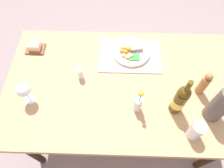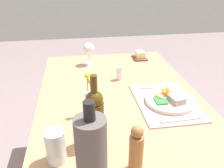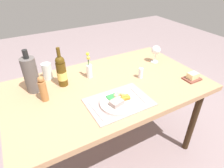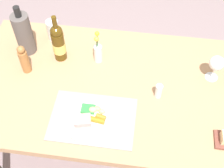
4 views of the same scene
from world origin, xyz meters
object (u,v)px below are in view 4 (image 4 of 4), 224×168
object	(u,v)px
water_tumbler	(53,31)
cooler_bottle	(24,34)
wine_glass	(217,64)
dining_table	(108,93)
knife	(124,123)
salt_shaker	(159,91)
dinner_plate	(90,120)
flower_vase	(98,51)
pepper_mill	(24,60)
fork	(58,117)
wine_bottle	(58,43)

from	to	relation	value
water_tumbler	cooler_bottle	world-z (taller)	cooler_bottle
wine_glass	dining_table	bearing A→B (deg)	-166.72
knife	salt_shaker	bearing A→B (deg)	54.08
salt_shaker	dining_table	bearing A→B (deg)	172.59
water_tumbler	dinner_plate	bearing A→B (deg)	-59.90
flower_vase	pepper_mill	distance (m)	0.41
dinner_plate	pepper_mill	bearing A→B (deg)	145.31
cooler_bottle	fork	bearing A→B (deg)	-56.41
pepper_mill	wine_bottle	size ratio (longest dim) A/B	0.62
wine_bottle	salt_shaker	bearing A→B (deg)	-19.44
dining_table	knife	distance (m)	0.27
wine_bottle	dinner_plate	bearing A→B (deg)	-58.82
cooler_bottle	pepper_mill	bearing A→B (deg)	-75.20
salt_shaker	cooler_bottle	xyz separation A→B (m)	(-0.79, 0.23, 0.09)
water_tumbler	wine_glass	distance (m)	0.97
wine_bottle	knife	bearing A→B (deg)	-43.63
dining_table	water_tumbler	bearing A→B (deg)	139.89
fork	flower_vase	size ratio (longest dim) A/B	0.95
dining_table	wine_bottle	bearing A→B (deg)	150.97
pepper_mill	wine_glass	size ratio (longest dim) A/B	1.17
dinner_plate	wine_glass	world-z (taller)	wine_glass
dining_table	wine_glass	xyz separation A→B (m)	(0.57, 0.13, 0.19)
cooler_bottle	dining_table	bearing A→B (deg)	-21.29
flower_vase	wine_glass	size ratio (longest dim) A/B	1.35
salt_shaker	flower_vase	bearing A→B (deg)	149.43
water_tumbler	cooler_bottle	xyz separation A→B (m)	(-0.13, -0.12, 0.08)
fork	wine_glass	bearing A→B (deg)	22.94
salt_shaker	flower_vase	size ratio (longest dim) A/B	0.40
water_tumbler	fork	bearing A→B (deg)	-73.77
fork	wine_glass	xyz separation A→B (m)	(0.78, 0.38, 0.11)
water_tumbler	cooler_bottle	size ratio (longest dim) A/B	0.41
dinner_plate	wine_glass	bearing A→B (deg)	31.34
dining_table	water_tumbler	xyz separation A→B (m)	(-0.38, 0.32, 0.13)
water_tumbler	pepper_mill	world-z (taller)	pepper_mill
dining_table	salt_shaker	bearing A→B (deg)	-7.41
dining_table	pepper_mill	world-z (taller)	pepper_mill
dinner_plate	fork	bearing A→B (deg)	179.42
fork	knife	size ratio (longest dim) A/B	1.08
flower_vase	wine_bottle	distance (m)	0.23
dinner_plate	cooler_bottle	size ratio (longest dim) A/B	0.81
knife	wine_glass	bearing A→B (deg)	42.40
knife	pepper_mill	world-z (taller)	pepper_mill
water_tumbler	pepper_mill	bearing A→B (deg)	-107.59
salt_shaker	pepper_mill	distance (m)	0.75
dinner_plate	flower_vase	distance (m)	0.42
wine_glass	wine_bottle	distance (m)	0.87
dining_table	fork	bearing A→B (deg)	-131.94
dinner_plate	wine_glass	distance (m)	0.73
flower_vase	pepper_mill	bearing A→B (deg)	-161.35
fork	water_tumbler	world-z (taller)	water_tumbler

